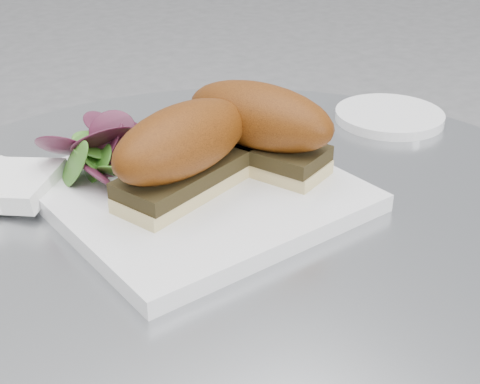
{
  "coord_description": "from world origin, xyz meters",
  "views": [
    {
      "loc": [
        -0.29,
        -0.4,
        1.03
      ],
      "look_at": [
        -0.0,
        -0.01,
        0.77
      ],
      "focal_mm": 50.0,
      "sensor_mm": 36.0,
      "label": 1
    }
  ],
  "objects_px": {
    "plate": "(196,191)",
    "sandwich_right": "(259,125)",
    "sandwich_left": "(183,150)",
    "saucer": "(389,116)"
  },
  "relations": [
    {
      "from": "sandwich_left",
      "to": "sandwich_right",
      "type": "height_order",
      "value": "same"
    },
    {
      "from": "plate",
      "to": "sandwich_right",
      "type": "bearing_deg",
      "value": -3.36
    },
    {
      "from": "plate",
      "to": "saucer",
      "type": "xyz_separation_m",
      "value": [
        0.29,
        0.03,
        -0.0
      ]
    },
    {
      "from": "plate",
      "to": "sandwich_left",
      "type": "relative_size",
      "value": 1.53
    },
    {
      "from": "saucer",
      "to": "plate",
      "type": "bearing_deg",
      "value": -174.14
    },
    {
      "from": "sandwich_left",
      "to": "sandwich_right",
      "type": "distance_m",
      "value": 0.09
    },
    {
      "from": "sandwich_left",
      "to": "saucer",
      "type": "distance_m",
      "value": 0.31
    },
    {
      "from": "plate",
      "to": "sandwich_left",
      "type": "bearing_deg",
      "value": -149.38
    },
    {
      "from": "plate",
      "to": "sandwich_right",
      "type": "height_order",
      "value": "sandwich_right"
    },
    {
      "from": "sandwich_left",
      "to": "saucer",
      "type": "height_order",
      "value": "sandwich_left"
    }
  ]
}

